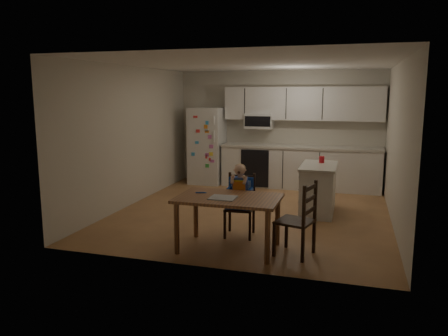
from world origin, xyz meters
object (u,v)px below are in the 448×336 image
at_px(chair_booster, 240,192).
at_px(refrigerator, 207,146).
at_px(kitchen_island, 318,189).
at_px(dining_table, 229,204).
at_px(red_cup, 322,159).
at_px(chair_side, 302,215).

bearing_deg(chair_booster, refrigerator, 111.39).
relative_size(kitchen_island, dining_table, 0.85).
bearing_deg(red_cup, chair_booster, -119.01).
xyz_separation_m(dining_table, chair_side, (0.94, 0.03, -0.07)).
xyz_separation_m(refrigerator, chair_booster, (1.65, -3.38, -0.22)).
xyz_separation_m(dining_table, chair_booster, (-0.00, 0.61, 0.02)).
distance_m(refrigerator, chair_booster, 3.77).
xyz_separation_m(refrigerator, chair_side, (2.60, -3.97, -0.31)).
bearing_deg(chair_booster, red_cup, 56.37).
distance_m(refrigerator, red_cup, 3.08).
bearing_deg(refrigerator, chair_booster, -63.99).
height_order(red_cup, dining_table, red_cup).
height_order(kitchen_island, chair_side, chair_side).
distance_m(red_cup, chair_side, 2.41).
height_order(kitchen_island, chair_booster, chair_booster).
relative_size(chair_booster, chair_side, 1.10).
height_order(refrigerator, dining_table, refrigerator).
relative_size(dining_table, chair_booster, 1.26).
distance_m(refrigerator, dining_table, 4.33).
bearing_deg(red_cup, dining_table, -112.38).
bearing_deg(chair_booster, chair_side, -36.52).
height_order(kitchen_island, dining_table, kitchen_island).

